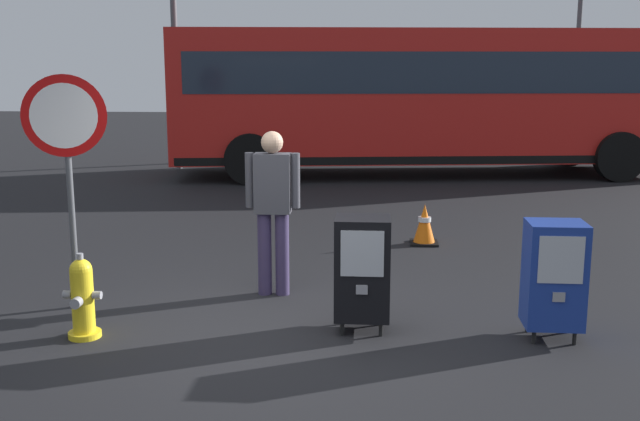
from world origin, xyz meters
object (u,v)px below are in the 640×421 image
(fire_hydrant, at_px, (82,298))
(street_light_near_right, at_px, (580,9))
(pedestrian, at_px, (273,203))
(bus_near, at_px, (426,93))
(newspaper_box_primary, at_px, (362,268))
(stop_sign, at_px, (67,143))
(newspaper_box_secondary, at_px, (554,274))
(traffic_cone, at_px, (424,225))

(fire_hydrant, xyz_separation_m, street_light_near_right, (8.18, 16.20, 3.48))
(pedestrian, distance_m, bus_near, 8.94)
(newspaper_box_primary, distance_m, pedestrian, 1.40)
(fire_hydrant, bearing_deg, pedestrian, 42.48)
(street_light_near_right, bearing_deg, stop_sign, -119.01)
(bus_near, bearing_deg, pedestrian, -110.73)
(newspaper_box_secondary, distance_m, street_light_near_right, 16.78)
(newspaper_box_secondary, distance_m, pedestrian, 2.78)
(fire_hydrant, xyz_separation_m, bus_near, (3.53, 10.01, 1.36))
(newspaper_box_primary, bearing_deg, traffic_cone, 77.11)
(bus_near, bearing_deg, street_light_near_right, 45.84)
(newspaper_box_secondary, xyz_separation_m, pedestrian, (-2.54, 1.07, 0.38))
(fire_hydrant, bearing_deg, newspaper_box_secondary, 3.92)
(newspaper_box_secondary, relative_size, stop_sign, 0.46)
(bus_near, bearing_deg, traffic_cone, -100.88)
(stop_sign, bearing_deg, newspaper_box_secondary, -6.40)
(traffic_cone, relative_size, street_light_near_right, 0.08)
(stop_sign, bearing_deg, traffic_cone, 39.20)
(pedestrian, xyz_separation_m, bus_near, (2.07, 8.67, 0.76))
(newspaper_box_secondary, bearing_deg, newspaper_box_primary, 177.13)
(bus_near, bearing_deg, fire_hydrant, -116.75)
(fire_hydrant, distance_m, pedestrian, 2.07)
(stop_sign, bearing_deg, newspaper_box_primary, -8.45)
(newspaper_box_primary, xyz_separation_m, traffic_cone, (0.75, 3.28, -0.31))
(stop_sign, relative_size, traffic_cone, 4.21)
(newspaper_box_secondary, bearing_deg, stop_sign, 173.60)
(newspaper_box_secondary, bearing_deg, street_light_near_right, 75.32)
(newspaper_box_primary, xyz_separation_m, stop_sign, (-2.76, 0.41, 1.03))
(fire_hydrant, distance_m, stop_sign, 1.51)
(bus_near, distance_m, street_light_near_right, 8.02)
(newspaper_box_primary, height_order, stop_sign, stop_sign)
(pedestrian, bearing_deg, stop_sign, -162.69)
(traffic_cone, height_order, bus_near, bus_near)
(fire_hydrant, bearing_deg, newspaper_box_primary, 8.49)
(traffic_cone, xyz_separation_m, bus_near, (0.40, 6.37, 1.45))
(newspaper_box_secondary, height_order, pedestrian, pedestrian)
(newspaper_box_secondary, height_order, traffic_cone, newspaper_box_secondary)
(fire_hydrant, distance_m, newspaper_box_secondary, 4.02)
(newspaper_box_secondary, bearing_deg, fire_hydrant, -176.08)
(newspaper_box_secondary, bearing_deg, pedestrian, 157.26)
(fire_hydrant, height_order, newspaper_box_primary, newspaper_box_primary)
(newspaper_box_primary, relative_size, newspaper_box_secondary, 1.00)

